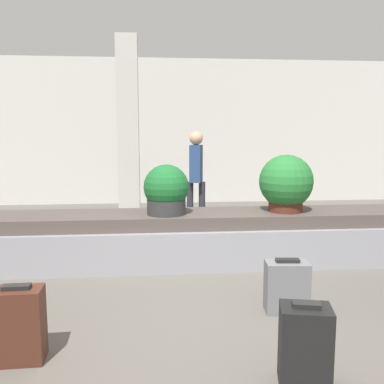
{
  "coord_description": "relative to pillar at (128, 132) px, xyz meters",
  "views": [
    {
      "loc": [
        -0.47,
        -3.55,
        1.59
      ],
      "look_at": [
        0.0,
        1.53,
        0.88
      ],
      "focal_mm": 40.0,
      "sensor_mm": 36.0,
      "label": 1
    }
  ],
  "objects": [
    {
      "name": "suitcase_3",
      "position": [
        1.58,
        -3.93,
        -1.37
      ],
      "size": [
        0.4,
        0.26,
        0.48
      ],
      "rotation": [
        0.0,
        0.0,
        -0.09
      ],
      "color": "slate",
      "rests_on": "ground_plane"
    },
    {
      "name": "potted_plant_1",
      "position": [
        2.03,
        -2.44,
        -0.63
      ],
      "size": [
        0.66,
        0.66,
        0.7
      ],
      "color": "#4C2319",
      "rests_on": "carousel"
    },
    {
      "name": "traveler_0",
      "position": [
        1.13,
        -0.45,
        -0.65
      ],
      "size": [
        0.31,
        0.35,
        1.61
      ],
      "rotation": [
        0.0,
        0.0,
        -1.82
      ],
      "color": "#282833",
      "rests_on": "ground_plane"
    },
    {
      "name": "suitcase_2",
      "position": [
        1.35,
        -5.03,
        -1.34
      ],
      "size": [
        0.36,
        0.31,
        0.54
      ],
      "rotation": [
        0.0,
        0.0,
        -0.22
      ],
      "color": "black",
      "rests_on": "ground_plane"
    },
    {
      "name": "suitcase_4",
      "position": [
        -0.53,
        -4.57,
        -1.34
      ],
      "size": [
        0.35,
        0.23,
        0.55
      ],
      "rotation": [
        0.0,
        0.0,
        0.03
      ],
      "color": "#472319",
      "rests_on": "ground_plane"
    },
    {
      "name": "carousel",
      "position": [
        0.88,
        -2.4,
        -1.3
      ],
      "size": [
        7.0,
        0.9,
        0.63
      ],
      "color": "gray",
      "rests_on": "ground_plane"
    },
    {
      "name": "ground_plane",
      "position": [
        0.88,
        -3.93,
        -1.6
      ],
      "size": [
        18.0,
        18.0,
        0.0
      ],
      "primitive_type": "plane",
      "color": "#59544C"
    },
    {
      "name": "back_wall",
      "position": [
        0.88,
        2.17,
        0.0
      ],
      "size": [
        18.0,
        0.06,
        3.2
      ],
      "color": "beige",
      "rests_on": "ground_plane"
    },
    {
      "name": "pillar",
      "position": [
        0.0,
        0.0,
        0.0
      ],
      "size": [
        0.36,
        0.36,
        3.2
      ],
      "color": "beige",
      "rests_on": "ground_plane"
    },
    {
      "name": "potted_plant_0",
      "position": [
        0.57,
        -2.48,
        -0.69
      ],
      "size": [
        0.53,
        0.53,
        0.59
      ],
      "color": "#2D2D2D",
      "rests_on": "carousel"
    }
  ]
}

